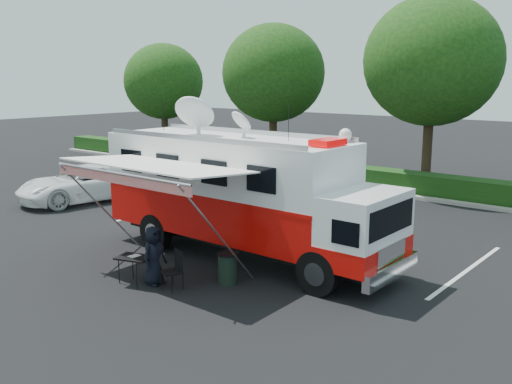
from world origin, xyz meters
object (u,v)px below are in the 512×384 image
(folding_table, at_px, (134,258))
(command_truck, at_px, (243,193))
(trash_bin, at_px, (228,268))
(white_suv, at_px, (84,201))

(folding_table, bearing_deg, command_truck, 78.73)
(command_truck, relative_size, folding_table, 9.29)
(folding_table, bearing_deg, trash_bin, 40.66)
(command_truck, height_order, folding_table, command_truck)
(folding_table, bearing_deg, white_suv, 152.46)
(folding_table, distance_m, trash_bin, 2.41)
(command_truck, height_order, white_suv, command_truck)
(command_truck, distance_m, trash_bin, 2.70)
(command_truck, xyz_separation_m, trash_bin, (1.12, -1.92, -1.53))
(white_suv, distance_m, trash_bin, 12.03)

